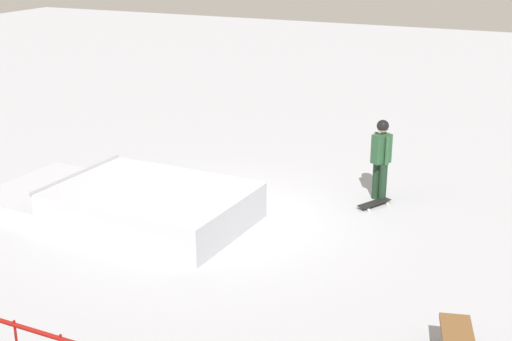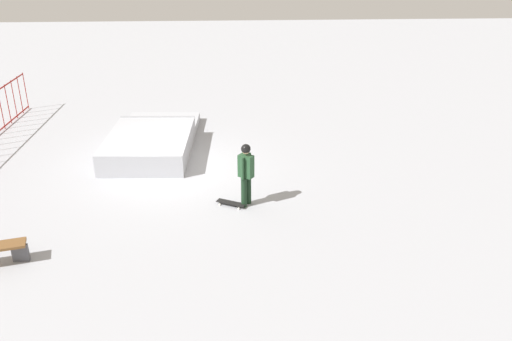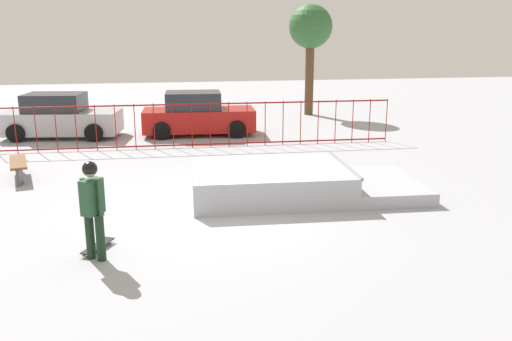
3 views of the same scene
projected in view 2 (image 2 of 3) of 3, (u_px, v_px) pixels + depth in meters
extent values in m
plane|color=#A8AAB2|center=(173.00, 169.00, 16.42)|extent=(60.00, 60.00, 0.00)
cube|color=#B0B3BB|center=(149.00, 145.00, 17.27)|extent=(3.72, 2.77, 0.70)
cube|color=#B0B3BB|center=(163.00, 124.00, 19.82)|extent=(1.92, 2.68, 0.30)
cylinder|color=gray|center=(158.00, 117.00, 18.78)|extent=(0.20, 2.60, 0.08)
cylinder|color=black|center=(248.00, 189.00, 14.17)|extent=(0.15, 0.15, 0.82)
cylinder|color=black|center=(244.00, 192.00, 14.00)|extent=(0.15, 0.15, 0.82)
cube|color=#264C2D|center=(246.00, 166.00, 13.79)|extent=(0.40, 0.44, 0.60)
cylinder|color=#264C2D|center=(250.00, 164.00, 13.93)|extent=(0.09, 0.09, 0.60)
cylinder|color=#264C2D|center=(242.00, 169.00, 13.66)|extent=(0.09, 0.09, 0.60)
sphere|color=tan|center=(246.00, 150.00, 13.61)|extent=(0.22, 0.22, 0.22)
sphere|color=black|center=(246.00, 149.00, 13.60)|extent=(0.25, 0.25, 0.25)
cube|color=black|center=(231.00, 203.00, 14.18)|extent=(0.54, 0.80, 0.02)
cylinder|color=silver|center=(242.00, 205.00, 14.19)|extent=(0.05, 0.06, 0.06)
cylinder|color=silver|center=(239.00, 208.00, 14.00)|extent=(0.05, 0.06, 0.06)
cylinder|color=silver|center=(224.00, 201.00, 14.40)|extent=(0.05, 0.06, 0.06)
cylinder|color=silver|center=(220.00, 204.00, 14.21)|extent=(0.05, 0.06, 0.06)
cylinder|color=maroon|center=(1.00, 109.00, 19.44)|extent=(0.03, 0.03, 1.50)
cylinder|color=maroon|center=(8.00, 104.00, 20.00)|extent=(0.03, 0.03, 1.50)
cylinder|color=maroon|center=(14.00, 100.00, 20.56)|extent=(0.03, 0.03, 1.50)
cylinder|color=maroon|center=(20.00, 95.00, 21.13)|extent=(0.03, 0.03, 1.50)
cylinder|color=maroon|center=(26.00, 91.00, 21.69)|extent=(0.03, 0.03, 1.50)
cube|color=#4C4C51|center=(20.00, 253.00, 11.74)|extent=(0.08, 0.36, 0.42)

